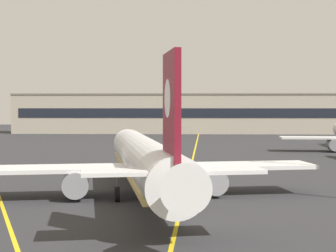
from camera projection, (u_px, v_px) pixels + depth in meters
The scene contains 6 objects.
ground_plane at pixel (190, 223), 37.92m from camera, with size 400.00×400.00×0.00m, color #2D2D30.
taxiway_centreline at pixel (190, 171), 67.87m from camera, with size 0.30×180.00×0.01m, color yellow.
taxiway_lead_in_stripe at pixel (5, 215), 40.46m from camera, with size 0.30×60.00×0.01m, color yellow.
airliner_foreground at pixel (145, 160), 48.47m from camera, with size 32.33×41.27×11.65m.
safety_cone_by_nose_gear at pixel (161, 173), 64.37m from camera, with size 0.44×0.44×0.55m.
terminal_building at pixel (203, 113), 163.04m from camera, with size 115.07×12.40×12.09m.
Camera 1 is at (-0.11, -37.67, 8.29)m, focal length 57.15 mm.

